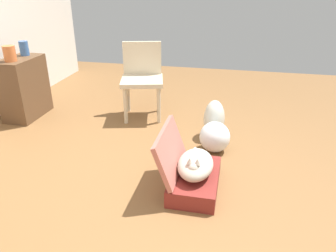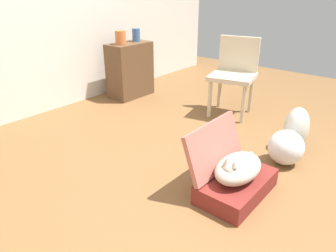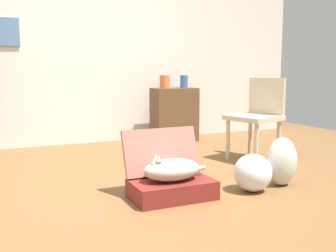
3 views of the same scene
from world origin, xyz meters
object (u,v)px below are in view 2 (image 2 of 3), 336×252
vase_short (136,35)px  chair (234,72)px  plastic_bag_clear (296,128)px  vase_tall (120,38)px  cat (238,168)px  plastic_bag_white (286,147)px  suitcase_base (236,186)px  side_table (130,70)px

vase_short → chair: vase_short is taller
plastic_bag_clear → vase_tall: bearing=91.4°
cat → plastic_bag_white: bearing=-8.6°
suitcase_base → vase_tall: (0.92, 2.18, 0.72)m
cat → vase_short: vase_short is taller
vase_short → chair: bearing=-82.3°
side_table → chair: chair is taller
plastic_bag_white → side_table: 2.34m
chair → suitcase_base: bearing=-73.0°
side_table → vase_short: (0.15, 0.01, 0.44)m
side_table → plastic_bag_white: bearing=-100.0°
plastic_bag_clear → plastic_bag_white: bearing=-173.5°
plastic_bag_white → vase_short: bearing=76.5°
side_table → vase_tall: vase_tall is taller
cat → plastic_bag_white: cat is taller
plastic_bag_clear → vase_short: vase_short is taller
plastic_bag_clear → side_table: bearing=87.7°
suitcase_base → vase_tall: size_ratio=3.62×
side_table → vase_tall: size_ratio=4.19×
suitcase_base → cat: 0.15m
cat → vase_short: size_ratio=3.11×
cat → plastic_bag_clear: (0.98, -0.06, -0.02)m
plastic_bag_white → vase_tall: bearing=83.5°
plastic_bag_white → vase_short: 2.45m
side_table → chair: bearing=-76.4°
vase_tall → plastic_bag_clear: bearing=-88.6°
plastic_bag_white → plastic_bag_clear: size_ratio=0.76×
vase_short → plastic_bag_clear: bearing=-96.0°
suitcase_base → side_table: bearing=64.2°
plastic_bag_white → side_table: bearing=80.0°
suitcase_base → plastic_bag_clear: size_ratio=1.51×
plastic_bag_clear → vase_short: size_ratio=2.42×
cat → plastic_bag_clear: 0.98m
vase_short → plastic_bag_white: bearing=-103.5°
cat → side_table: side_table is taller
plastic_bag_clear → vase_tall: size_ratio=2.39×
cat → side_table: size_ratio=0.73×
side_table → vase_tall: (-0.15, -0.01, 0.44)m
suitcase_base → side_table: side_table is taller
chair → vase_tall: bearing=-174.4°
cat → chair: (1.40, 0.83, 0.26)m
plastic_bag_white → cat: bearing=171.4°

